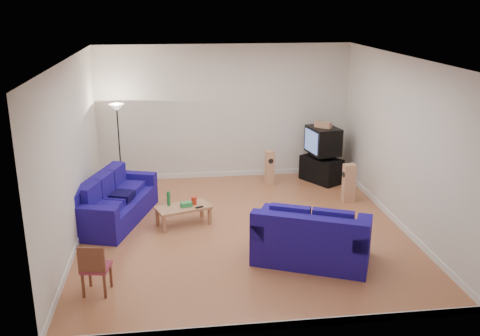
{
  "coord_description": "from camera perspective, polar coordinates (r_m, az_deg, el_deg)",
  "views": [
    {
      "loc": [
        -1.25,
        -9.22,
        4.16
      ],
      "look_at": [
        0.0,
        0.4,
        1.1
      ],
      "focal_mm": 40.0,
      "sensor_mm": 36.0,
      "label": 1
    }
  ],
  "objects": [
    {
      "name": "floor_lamp",
      "position": [
        12.18,
        -12.94,
        5.08
      ],
      "size": [
        0.34,
        0.34,
        1.98
      ],
      "color": "black",
      "rests_on": "ground"
    },
    {
      "name": "television",
      "position": [
        12.74,
        8.84,
        2.93
      ],
      "size": [
        0.74,
        0.91,
        0.63
      ],
      "rotation": [
        0.0,
        0.0,
        -1.39
      ],
      "color": "black",
      "rests_on": "av_receiver"
    },
    {
      "name": "sofa_three_seat",
      "position": [
        10.78,
        -13.46,
        -3.84
      ],
      "size": [
        1.61,
        2.44,
        0.87
      ],
      "rotation": [
        0.0,
        0.0,
        -1.88
      ],
      "color": "#0E0455",
      "rests_on": "ground"
    },
    {
      "name": "dining_chair",
      "position": [
        8.18,
        -15.25,
        -10.1
      ],
      "size": [
        0.45,
        0.45,
        0.82
      ],
      "rotation": [
        0.0,
        0.0,
        -0.17
      ],
      "color": "brown",
      "rests_on": "ground"
    },
    {
      "name": "speaker_right",
      "position": [
        11.66,
        11.53,
        -1.58
      ],
      "size": [
        0.27,
        0.2,
        0.84
      ],
      "rotation": [
        0.0,
        0.0,
        -1.52
      ],
      "color": "tan",
      "rests_on": "ground"
    },
    {
      "name": "sofa_loveseat",
      "position": [
        8.95,
        7.62,
        -7.82
      ],
      "size": [
        2.13,
        1.71,
        0.93
      ],
      "rotation": [
        0.0,
        0.0,
        -0.42
      ],
      "color": "#0E0455",
      "rests_on": "ground"
    },
    {
      "name": "coffee_table",
      "position": [
        10.35,
        -6.07,
        -4.38
      ],
      "size": [
        1.13,
        0.81,
        0.37
      ],
      "rotation": [
        0.0,
        0.0,
        0.33
      ],
      "color": "tan",
      "rests_on": "ground"
    },
    {
      "name": "room",
      "position": [
        9.66,
        0.3,
        1.8
      ],
      "size": [
        6.01,
        6.51,
        3.21
      ],
      "color": "brown",
      "rests_on": "ground"
    },
    {
      "name": "remote",
      "position": [
        10.25,
        -4.36,
        -4.19
      ],
      "size": [
        0.16,
        0.11,
        0.02
      ],
      "primitive_type": "cube",
      "rotation": [
        0.0,
        0.0,
        0.47
      ],
      "color": "black",
      "rests_on": "coffee_table"
    },
    {
      "name": "red_canister",
      "position": [
        10.4,
        -4.93,
        -3.48
      ],
      "size": [
        0.12,
        0.12,
        0.15
      ],
      "primitive_type": "cylinder",
      "rotation": [
        0.0,
        0.0,
        -0.1
      ],
      "color": "red",
      "rests_on": "coffee_table"
    },
    {
      "name": "bottle",
      "position": [
        10.37,
        -7.62,
        -3.25
      ],
      "size": [
        0.07,
        0.07,
        0.28
      ],
      "primitive_type": "cylinder",
      "rotation": [
        0.0,
        0.0,
        0.03
      ],
      "color": "#197233",
      "rests_on": "coffee_table"
    },
    {
      "name": "tv_stand",
      "position": [
        12.88,
        8.65,
        -0.16
      ],
      "size": [
        0.96,
        1.1,
        0.59
      ],
      "primitive_type": "cube",
      "rotation": [
        0.0,
        0.0,
        -1.03
      ],
      "color": "black",
      "rests_on": "ground"
    },
    {
      "name": "tissue_box",
      "position": [
        10.3,
        -5.76,
        -3.9
      ],
      "size": [
        0.24,
        0.17,
        0.09
      ],
      "primitive_type": "cube",
      "rotation": [
        0.0,
        0.0,
        0.26
      ],
      "color": "green",
      "rests_on": "coffee_table"
    },
    {
      "name": "av_receiver",
      "position": [
        12.8,
        8.67,
        1.32
      ],
      "size": [
        0.45,
        0.49,
        0.09
      ],
      "primitive_type": "cube",
      "rotation": [
        0.0,
        0.0,
        -1.18
      ],
      "color": "black",
      "rests_on": "tv_stand"
    },
    {
      "name": "speaker_left",
      "position": [
        12.54,
        3.17,
        0.06
      ],
      "size": [
        0.2,
        0.26,
        0.81
      ],
      "rotation": [
        0.0,
        0.0,
        0.05
      ],
      "color": "tan",
      "rests_on": "ground"
    },
    {
      "name": "centre_speaker",
      "position": [
        12.63,
        8.84,
        4.59
      ],
      "size": [
        0.4,
        0.37,
        0.14
      ],
      "primitive_type": "cube",
      "rotation": [
        0.0,
        0.0,
        -0.68
      ],
      "color": "tan",
      "rests_on": "television"
    }
  ]
}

